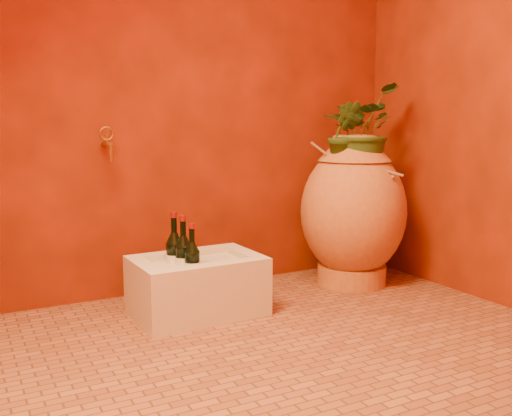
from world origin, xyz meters
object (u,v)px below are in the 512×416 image
amphora (353,211)px  wall_tap (107,142)px  wine_bottle_b (184,260)px  stone_basin (197,287)px  wine_bottle_a (192,265)px  wine_bottle_c (175,257)px

amphora → wall_tap: wall_tap is taller
wine_bottle_b → wall_tap: 0.69m
stone_basin → wine_bottle_b: wine_bottle_b is taller
wine_bottle_a → wine_bottle_b: wine_bottle_b is taller
wine_bottle_c → wall_tap: bearing=128.4°
stone_basin → wine_bottle_b: (-0.06, 0.01, 0.14)m
stone_basin → wine_bottle_b: bearing=170.5°
wine_bottle_c → wall_tap: 0.65m
stone_basin → wine_bottle_c: 0.18m
amphora → wine_bottle_b: 1.05m
wine_bottle_b → wine_bottle_a: bearing=-79.3°
wine_bottle_a → wine_bottle_c: (-0.04, 0.13, 0.01)m
stone_basin → wall_tap: (-0.31, 0.35, 0.68)m
stone_basin → wall_tap: 0.83m
wine_bottle_b → wine_bottle_c: bearing=114.7°
stone_basin → wall_tap: bearing=131.9°
wall_tap → stone_basin: bearing=-48.1°
wine_bottle_c → wine_bottle_a: bearing=-73.1°
stone_basin → wine_bottle_a: size_ratio=2.00×
stone_basin → wine_bottle_a: (-0.05, -0.06, 0.13)m
stone_basin → amphora: bearing=4.4°
amphora → wine_bottle_a: size_ratio=2.79×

